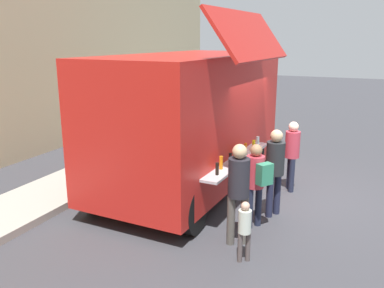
% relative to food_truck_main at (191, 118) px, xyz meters
% --- Properties ---
extents(ground_plane, '(60.00, 60.00, 0.00)m').
position_rel_food_truck_main_xyz_m(ground_plane, '(0.47, -2.12, -1.68)').
color(ground_plane, '#38383D').
extents(food_truck_main, '(5.55, 3.26, 3.94)m').
position_rel_food_truck_main_xyz_m(food_truck_main, '(0.00, 0.00, 0.00)').
color(food_truck_main, red).
rests_on(food_truck_main, ground).
extents(trash_bin, '(0.60, 0.60, 0.85)m').
position_rel_food_truck_main_xyz_m(trash_bin, '(3.84, 2.32, -1.25)').
color(trash_bin, '#2E613A').
rests_on(trash_bin, ground).
extents(customer_front_ordering, '(0.56, 0.41, 1.74)m').
position_rel_food_truck_main_xyz_m(customer_front_ordering, '(-0.74, -2.10, -0.64)').
color(customer_front_ordering, '#1F2239').
rests_on(customer_front_ordering, ground).
extents(customer_mid_with_backpack, '(0.46, 0.51, 1.59)m').
position_rel_food_truck_main_xyz_m(customer_mid_with_backpack, '(-1.40, -1.93, -0.70)').
color(customer_mid_with_backpack, '#1E2337').
rests_on(customer_mid_with_backpack, ground).
extents(customer_rear_waiting, '(0.36, 0.36, 1.77)m').
position_rel_food_truck_main_xyz_m(customer_rear_waiting, '(-2.12, -1.82, -0.62)').
color(customer_rear_waiting, '#4F4B45').
rests_on(customer_rear_waiting, ground).
extents(customer_extra_browsing, '(0.33, 0.33, 1.62)m').
position_rel_food_truck_main_xyz_m(customer_extra_browsing, '(0.80, -2.15, -0.71)').
color(customer_extra_browsing, '#1F2338').
rests_on(customer_extra_browsing, ground).
extents(child_near_queue, '(0.20, 0.20, 1.01)m').
position_rel_food_truck_main_xyz_m(child_near_queue, '(-2.63, -2.09, -1.08)').
color(child_near_queue, '#504544').
rests_on(child_near_queue, ground).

